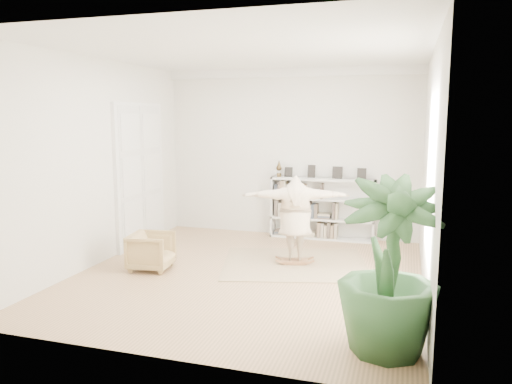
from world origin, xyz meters
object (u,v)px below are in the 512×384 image
person (295,216)px  houseplant (389,267)px  armchair (152,251)px  rocker_board (295,261)px  bookshelf (322,209)px

person → houseplant: houseplant is taller
houseplant → person: bearing=120.0°
armchair → person: person is taller
houseplant → armchair: bearing=154.0°
rocker_board → person: 0.81m
bookshelf → armchair: 3.86m
armchair → houseplant: houseplant is taller
armchair → houseplant: bearing=-123.5°
rocker_board → houseplant: (1.69, -2.92, 0.92)m
houseplant → rocker_board: bearing=120.0°
armchair → rocker_board: size_ratio=1.33×
bookshelf → houseplant: (1.56, -4.94, 0.35)m
armchair → person: (2.29, 0.98, 0.55)m
rocker_board → armchair: bearing=-171.2°
bookshelf → houseplant: 5.19m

